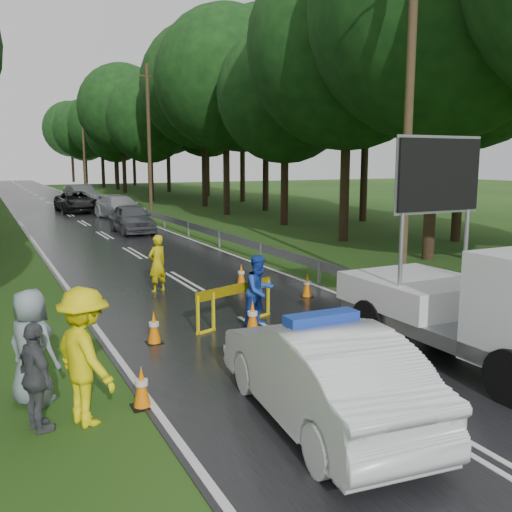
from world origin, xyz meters
TOP-DOWN VIEW (x-y plane):
  - ground at (0.00, 0.00)m, footprint 160.00×160.00m
  - road at (0.00, 30.00)m, footprint 7.00×140.00m
  - guardrail at (3.70, 29.67)m, footprint 0.12×60.06m
  - utility_pole_near at (5.20, 2.00)m, footprint 1.40×0.24m
  - utility_pole_mid at (5.20, 28.00)m, footprint 1.40×0.24m
  - utility_pole_far at (5.20, 54.00)m, footprint 1.40×0.24m
  - police_sedan at (-1.32, -3.96)m, footprint 1.96×4.56m
  - work_truck at (2.61, -3.31)m, footprint 2.41×5.23m
  - barrier at (-0.44, 1.00)m, footprint 2.17×0.82m
  - officer at (-1.08, 5.00)m, footprint 0.70×0.60m
  - civilian at (0.04, 0.74)m, footprint 0.92×0.79m
  - bystander_left at (-4.33, -2.54)m, footprint 1.13×1.46m
  - bystander_mid at (-4.98, -2.50)m, footprint 0.64×0.99m
  - bystander_right at (-4.95, -1.50)m, footprint 1.01×1.05m
  - queue_car_first at (1.51, 18.48)m, footprint 1.75×4.32m
  - queue_car_second at (2.51, 25.66)m, footprint 2.73×5.32m
  - queue_car_third at (0.80, 31.66)m, footprint 2.63×5.38m
  - queue_car_fourth at (2.32, 38.91)m, footprint 2.36×5.15m
  - cone_near_left at (-3.50, -2.39)m, footprint 0.32×0.32m
  - cone_center at (-0.36, 0.27)m, footprint 0.35×0.35m
  - cone_far at (1.39, 4.68)m, footprint 0.32×0.32m
  - cone_left_mid at (-2.48, 0.50)m, footprint 0.33×0.33m
  - cone_right at (2.40, 2.55)m, footprint 0.32×0.32m

SIDE VIEW (x-z plane):
  - ground at x=0.00m, z-range 0.00..0.00m
  - road at x=0.00m, z-range 0.00..0.02m
  - cone_far at x=1.39m, z-range -0.01..0.66m
  - cone_near_left at x=-3.50m, z-range -0.01..0.66m
  - cone_right at x=2.40m, z-range -0.01..0.67m
  - cone_left_mid at x=-2.48m, z-range -0.01..0.69m
  - cone_center at x=-0.36m, z-range -0.01..0.73m
  - guardrail at x=3.70m, z-range 0.20..0.90m
  - barrier at x=-0.44m, z-range 0.24..1.19m
  - police_sedan at x=-1.32m, z-range -0.07..1.54m
  - queue_car_first at x=1.51m, z-range 0.00..1.47m
  - queue_car_third at x=0.80m, z-range 0.00..1.47m
  - queue_car_second at x=2.51m, z-range 0.00..1.48m
  - bystander_mid at x=-4.98m, z-range 0.00..1.56m
  - civilian at x=0.04m, z-range 0.00..1.63m
  - queue_car_fourth at x=2.32m, z-range 0.00..1.64m
  - officer at x=-1.08m, z-range 0.00..1.64m
  - bystander_right at x=-4.95m, z-range 0.00..1.81m
  - bystander_left at x=-4.33m, z-range 0.00..1.99m
  - work_truck at x=2.61m, z-range -0.95..3.19m
  - utility_pole_near at x=5.20m, z-range 0.06..10.06m
  - utility_pole_mid at x=5.20m, z-range 0.06..10.06m
  - utility_pole_far at x=5.20m, z-range 0.06..10.06m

